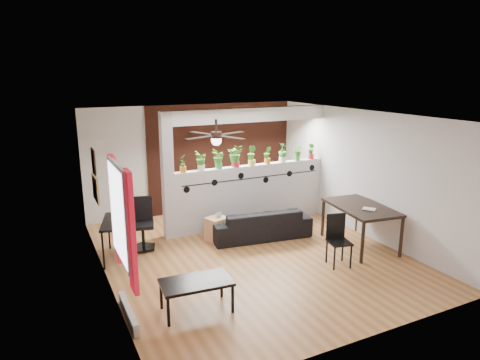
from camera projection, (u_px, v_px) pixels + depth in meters
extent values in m
cube|color=#915D2F|center=(251.00, 256.00, 8.09)|extent=(6.30, 7.10, 0.10)
cube|color=#B7B7BA|center=(194.00, 158.00, 10.39)|extent=(6.30, 0.04, 2.90)
cube|color=#B7B7BA|center=(367.00, 246.00, 5.13)|extent=(6.30, 0.04, 2.90)
cube|color=#B7B7BA|center=(102.00, 207.00, 6.64)|extent=(0.04, 7.10, 2.90)
cube|color=#B7B7BA|center=(363.00, 173.00, 8.88)|extent=(0.04, 7.10, 2.90)
cube|color=white|center=(252.00, 113.00, 7.43)|extent=(6.30, 7.10, 0.10)
cube|color=#BCBCC1|center=(251.00, 195.00, 9.56)|extent=(3.60, 0.18, 1.35)
cube|color=silver|center=(252.00, 115.00, 9.13)|extent=(3.60, 0.18, 0.30)
cube|color=#BCBCC1|center=(168.00, 176.00, 8.59)|extent=(0.22, 0.20, 2.60)
cube|color=#A94831|center=(224.00, 156.00, 10.69)|extent=(3.90, 0.05, 2.60)
cube|color=black|center=(254.00, 178.00, 9.38)|extent=(3.31, 0.01, 0.02)
cylinder|color=black|center=(187.00, 190.00, 8.73)|extent=(0.14, 0.01, 0.14)
cylinder|color=black|center=(215.00, 183.00, 8.98)|extent=(0.14, 0.01, 0.14)
cylinder|color=black|center=(241.00, 176.00, 9.23)|extent=(0.14, 0.01, 0.14)
cylinder|color=black|center=(266.00, 180.00, 9.53)|extent=(0.14, 0.01, 0.14)
cylinder|color=black|center=(289.00, 174.00, 9.78)|extent=(0.14, 0.01, 0.14)
cylinder|color=black|center=(312.00, 168.00, 10.02)|extent=(0.14, 0.01, 0.14)
cube|color=white|center=(118.00, 213.00, 5.55)|extent=(0.02, 0.95, 1.25)
cube|color=silver|center=(119.00, 213.00, 5.56)|extent=(0.04, 1.05, 1.35)
cube|color=red|center=(131.00, 233.00, 5.16)|extent=(0.06, 0.30, 1.55)
cube|color=red|center=(115.00, 209.00, 6.03)|extent=(0.06, 0.30, 1.55)
cube|color=beige|center=(128.00, 313.00, 5.93)|extent=(0.08, 1.00, 0.18)
cube|color=#9B7E4B|center=(96.00, 189.00, 7.47)|extent=(0.03, 0.60, 0.45)
cube|color=#8C7259|center=(94.00, 161.00, 7.31)|extent=(0.03, 0.30, 0.40)
cube|color=black|center=(93.00, 162.00, 7.31)|extent=(0.02, 0.34, 0.44)
cylinder|color=black|center=(216.00, 126.00, 6.86)|extent=(0.04, 0.04, 0.20)
cylinder|color=black|center=(216.00, 135.00, 6.90)|extent=(0.18, 0.18, 0.10)
sphere|color=white|center=(216.00, 140.00, 6.92)|extent=(0.17, 0.17, 0.17)
cube|color=black|center=(231.00, 133.00, 7.14)|extent=(0.55, 0.29, 0.01)
cube|color=black|center=(202.00, 133.00, 7.13)|extent=(0.29, 0.55, 0.01)
cube|color=black|center=(200.00, 138.00, 6.67)|extent=(0.55, 0.29, 0.01)
cube|color=black|center=(231.00, 138.00, 6.67)|extent=(0.29, 0.55, 0.01)
cylinder|color=orange|center=(183.00, 169.00, 8.71)|extent=(0.13, 0.13, 0.12)
imported|color=#205F1B|center=(183.00, 161.00, 8.66)|extent=(0.24, 0.24, 0.28)
cylinder|color=white|center=(201.00, 168.00, 8.87)|extent=(0.15, 0.15, 0.12)
imported|color=#205F1B|center=(201.00, 158.00, 8.83)|extent=(0.22, 0.25, 0.32)
cylinder|color=#318844|center=(219.00, 166.00, 9.04)|extent=(0.15, 0.15, 0.12)
imported|color=#205F1B|center=(219.00, 156.00, 8.99)|extent=(0.18, 0.22, 0.32)
cylinder|color=#BC1E36|center=(235.00, 164.00, 9.21)|extent=(0.18, 0.18, 0.12)
imported|color=#205F1B|center=(235.00, 153.00, 9.16)|extent=(0.32, 0.29, 0.38)
cylinder|color=#D1D44B|center=(252.00, 162.00, 9.38)|extent=(0.16, 0.16, 0.12)
imported|color=#205F1B|center=(252.00, 153.00, 9.33)|extent=(0.28, 0.29, 0.34)
cylinder|color=orange|center=(267.00, 161.00, 9.55)|extent=(0.14, 0.14, 0.12)
imported|color=#205F1B|center=(267.00, 153.00, 9.51)|extent=(0.24, 0.23, 0.29)
cylinder|color=white|center=(282.00, 159.00, 9.72)|extent=(0.16, 0.16, 0.12)
imported|color=#205F1B|center=(283.00, 150.00, 9.67)|extent=(0.18, 0.23, 0.34)
cylinder|color=#469034|center=(297.00, 158.00, 9.89)|extent=(0.14, 0.14, 0.12)
imported|color=#205F1B|center=(297.00, 150.00, 9.84)|extent=(0.22, 0.24, 0.29)
cylinder|color=red|center=(311.00, 156.00, 10.06)|extent=(0.13, 0.13, 0.12)
imported|color=#205F1B|center=(311.00, 149.00, 10.01)|extent=(0.18, 0.21, 0.28)
imported|color=black|center=(260.00, 223.00, 8.87)|extent=(2.05, 1.04, 0.57)
cube|color=tan|center=(217.00, 229.00, 8.69)|extent=(0.49, 0.47, 0.48)
imported|color=gray|center=(219.00, 215.00, 8.64)|extent=(0.15, 0.15, 0.10)
cube|color=black|center=(117.00, 221.00, 7.75)|extent=(0.78, 1.11, 0.04)
cylinder|color=black|center=(103.00, 251.00, 7.35)|extent=(0.03, 0.03, 0.69)
cylinder|color=black|center=(130.00, 249.00, 7.43)|extent=(0.03, 0.03, 0.69)
cylinder|color=black|center=(109.00, 232.00, 8.23)|extent=(0.03, 0.03, 0.69)
cylinder|color=black|center=(133.00, 230.00, 8.32)|extent=(0.03, 0.03, 0.69)
imported|color=black|center=(115.00, 213.00, 7.85)|extent=(0.30, 0.05, 0.17)
cylinder|color=black|center=(144.00, 247.00, 8.27)|extent=(0.52, 0.52, 0.04)
cylinder|color=black|center=(143.00, 237.00, 8.22)|extent=(0.06, 0.06, 0.44)
cube|color=black|center=(143.00, 225.00, 8.16)|extent=(0.51, 0.51, 0.07)
cube|color=black|center=(142.00, 208.00, 8.27)|extent=(0.40, 0.16, 0.48)
cube|color=black|center=(361.00, 207.00, 8.28)|extent=(1.11, 1.61, 0.05)
cylinder|color=black|center=(362.00, 243.00, 7.60)|extent=(0.06, 0.06, 0.77)
cylinder|color=black|center=(401.00, 238.00, 7.85)|extent=(0.06, 0.06, 0.77)
cylinder|color=black|center=(323.00, 218.00, 8.90)|extent=(0.06, 0.06, 0.77)
cylinder|color=black|center=(357.00, 214.00, 9.16)|extent=(0.06, 0.06, 0.77)
imported|color=gray|center=(368.00, 210.00, 7.96)|extent=(0.28, 0.29, 0.02)
cube|color=black|center=(339.00, 242.00, 7.49)|extent=(0.44, 0.44, 0.03)
cube|color=black|center=(336.00, 226.00, 7.58)|extent=(0.35, 0.10, 0.47)
cube|color=black|center=(334.00, 258.00, 7.36)|extent=(0.03, 0.03, 0.44)
cube|color=black|center=(351.00, 257.00, 7.43)|extent=(0.03, 0.03, 0.44)
cube|color=black|center=(327.00, 239.00, 7.60)|extent=(0.03, 0.03, 0.90)
cube|color=black|center=(343.00, 238.00, 7.67)|extent=(0.03, 0.03, 0.90)
cube|color=black|center=(196.00, 282.00, 6.05)|extent=(1.04, 0.63, 0.04)
cylinder|color=black|center=(168.00, 312.00, 5.72)|extent=(0.04, 0.04, 0.42)
cylinder|color=black|center=(233.00, 299.00, 6.05)|extent=(0.04, 0.04, 0.42)
cylinder|color=black|center=(161.00, 295.00, 6.15)|extent=(0.04, 0.04, 0.42)
cylinder|color=black|center=(222.00, 284.00, 6.48)|extent=(0.04, 0.04, 0.42)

